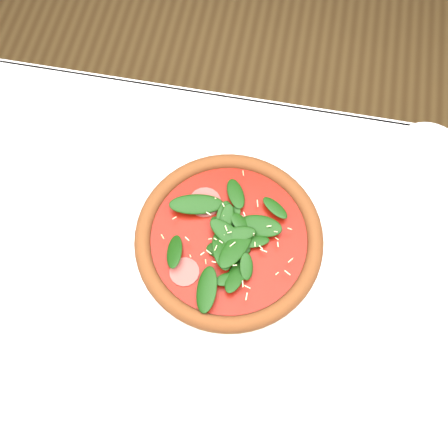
% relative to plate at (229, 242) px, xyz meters
% --- Properties ---
extents(ground, '(6.00, 6.00, 0.00)m').
position_rel_plate_xyz_m(ground, '(-0.04, -0.10, -0.76)').
color(ground, brown).
rests_on(ground, ground).
extents(dining_table, '(1.21, 0.81, 0.75)m').
position_rel_plate_xyz_m(dining_table, '(-0.04, -0.10, -0.11)').
color(dining_table, white).
rests_on(dining_table, ground).
extents(plate, '(0.37, 0.37, 0.02)m').
position_rel_plate_xyz_m(plate, '(0.00, 0.00, 0.00)').
color(plate, silver).
rests_on(plate, dining_table).
extents(pizza, '(0.42, 0.42, 0.04)m').
position_rel_plate_xyz_m(pizza, '(0.00, -0.00, 0.02)').
color(pizza, olive).
rests_on(pizza, plate).
extents(wine_glass, '(0.07, 0.07, 0.18)m').
position_rel_plate_xyz_m(wine_glass, '(-0.35, 0.00, 0.12)').
color(wine_glass, silver).
rests_on(wine_glass, dining_table).
extents(napkin, '(0.14, 0.08, 0.01)m').
position_rel_plate_xyz_m(napkin, '(-0.26, -0.32, -0.00)').
color(napkin, white).
rests_on(napkin, dining_table).
extents(fork, '(0.02, 0.13, 0.00)m').
position_rel_plate_xyz_m(fork, '(-0.26, -0.29, 0.00)').
color(fork, silver).
rests_on(fork, napkin).
extents(saucer_far, '(0.13, 0.13, 0.01)m').
position_rel_plate_xyz_m(saucer_far, '(0.33, 0.24, -0.00)').
color(saucer_far, silver).
rests_on(saucer_far, dining_table).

